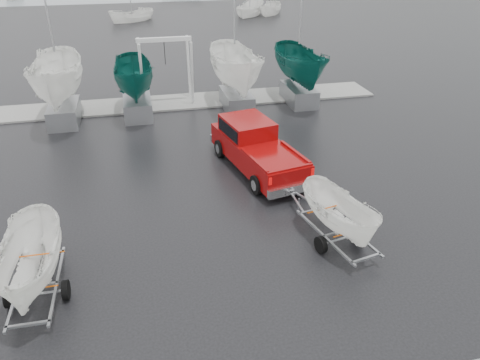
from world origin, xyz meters
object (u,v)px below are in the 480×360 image
trailer_hitched (343,184)px  boat_hoist (165,62)px  trailer_parked (21,222)px  pickup_truck (254,145)px

trailer_hitched → boat_hoist: 17.01m
trailer_hitched → boat_hoist: (-4.46, 16.41, 0.28)m
trailer_parked → trailer_hitched: bearing=4.2°
pickup_truck → trailer_hitched: (1.35, -6.53, 1.30)m
trailer_hitched → boat_hoist: trailer_hitched is taller
pickup_truck → trailer_parked: trailer_parked is taller
pickup_truck → trailer_hitched: bearing=-90.0°
trailer_hitched → boat_hoist: size_ratio=1.06×
pickup_truck → trailer_parked: size_ratio=1.32×
pickup_truck → trailer_hitched: trailer_hitched is taller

